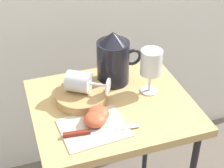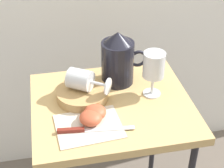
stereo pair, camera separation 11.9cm
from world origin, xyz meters
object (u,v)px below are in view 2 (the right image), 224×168
(apple_half_left, at_px, (91,118))
(knife, at_px, (84,130))
(wine_glass_upright, at_px, (154,67))
(basket_tray, at_px, (82,94))
(table, at_px, (112,119))
(pitcher, at_px, (118,62))
(wine_glass_tipped_near, at_px, (81,80))
(apple_half_right, at_px, (95,112))

(apple_half_left, bearing_deg, knife, -126.42)
(wine_glass_upright, xyz_separation_m, knife, (-0.26, -0.15, -0.10))
(basket_tray, relative_size, knife, 0.75)
(wine_glass_upright, relative_size, apple_half_left, 2.30)
(apple_half_left, bearing_deg, table, 46.60)
(pitcher, bearing_deg, apple_half_left, -121.56)
(table, height_order, wine_glass_tipped_near, wine_glass_tipped_near)
(table, distance_m, pitcher, 0.21)
(table, xyz_separation_m, knife, (-0.11, -0.13, 0.08))
(knife, bearing_deg, apple_half_left, 53.58)
(wine_glass_tipped_near, xyz_separation_m, knife, (-0.02, -0.18, -0.06))
(pitcher, bearing_deg, wine_glass_upright, -45.36)
(apple_half_right, bearing_deg, table, 44.19)
(basket_tray, xyz_separation_m, wine_glass_tipped_near, (0.00, 0.01, 0.05))
(basket_tray, bearing_deg, knife, -95.46)
(table, xyz_separation_m, wine_glass_upright, (0.15, 0.02, 0.19))
(apple_half_left, relative_size, apple_half_right, 1.00)
(basket_tray, distance_m, apple_half_right, 0.12)
(pitcher, bearing_deg, wine_glass_tipped_near, -153.72)
(wine_glass_tipped_near, xyz_separation_m, apple_half_right, (0.03, -0.13, -0.05))
(apple_half_right, bearing_deg, apple_half_left, -125.81)
(wine_glass_tipped_near, bearing_deg, apple_half_right, -78.26)
(wine_glass_tipped_near, height_order, knife, wine_glass_tipped_near)
(table, bearing_deg, wine_glass_tipped_near, 149.32)
(table, height_order, apple_half_left, apple_half_left)
(apple_half_right, distance_m, knife, 0.08)
(basket_tray, relative_size, apple_half_right, 2.48)
(pitcher, bearing_deg, table, -110.44)
(apple_half_right, bearing_deg, basket_tray, 103.08)
(apple_half_left, distance_m, apple_half_right, 0.03)
(basket_tray, bearing_deg, wine_glass_upright, -5.46)
(wine_glass_upright, distance_m, wine_glass_tipped_near, 0.25)
(wine_glass_upright, bearing_deg, knife, -150.16)
(table, xyz_separation_m, pitcher, (0.05, 0.13, 0.16))
(apple_half_left, distance_m, knife, 0.05)
(basket_tray, relative_size, wine_glass_tipped_near, 1.15)
(basket_tray, bearing_deg, pitcher, 29.11)
(pitcher, height_order, knife, pitcher)
(table, relative_size, apple_half_right, 9.83)
(wine_glass_tipped_near, relative_size, apple_half_right, 2.17)
(apple_half_left, bearing_deg, pitcher, 58.44)
(basket_tray, xyz_separation_m, knife, (-0.02, -0.18, -0.01))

